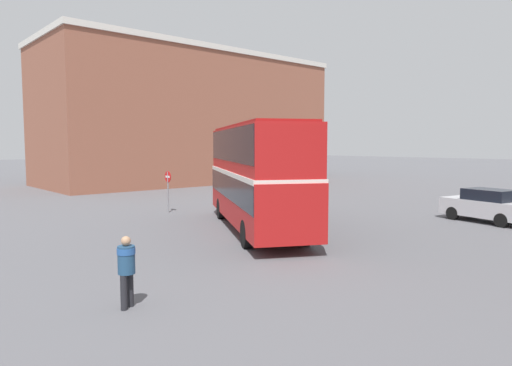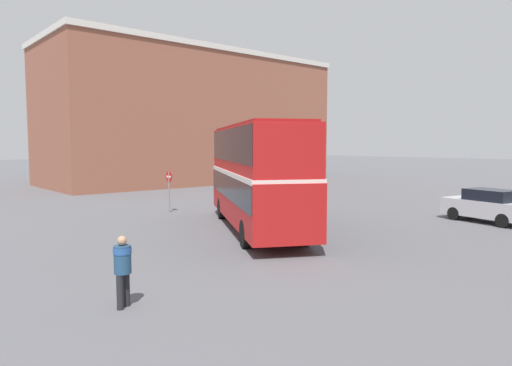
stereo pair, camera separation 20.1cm
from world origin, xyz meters
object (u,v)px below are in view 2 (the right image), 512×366
(pedestrian_foreground, at_px, (123,264))
(no_entry_sign, at_px, (169,185))
(double_decker_bus, at_px, (256,170))
(parked_car_kerb_near, at_px, (488,206))

(pedestrian_foreground, bearing_deg, no_entry_sign, -64.51)
(double_decker_bus, xyz_separation_m, pedestrian_foreground, (5.61, -8.92, -1.66))
(double_decker_bus, distance_m, no_entry_sign, 7.35)
(pedestrian_foreground, distance_m, parked_car_kerb_near, 18.92)
(pedestrian_foreground, distance_m, no_entry_sign, 15.48)
(pedestrian_foreground, relative_size, parked_car_kerb_near, 0.39)
(double_decker_bus, relative_size, parked_car_kerb_near, 2.49)
(pedestrian_foreground, height_order, no_entry_sign, no_entry_sign)
(double_decker_bus, bearing_deg, parked_car_kerb_near, 87.48)
(parked_car_kerb_near, bearing_deg, double_decker_bus, 69.35)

